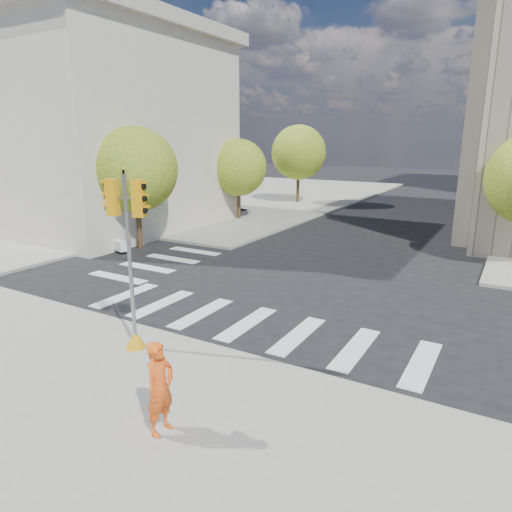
% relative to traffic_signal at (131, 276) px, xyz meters
% --- Properties ---
extents(ground, '(160.00, 160.00, 0.00)m').
position_rel_traffic_signal_xyz_m(ground, '(1.73, 5.26, -2.23)').
color(ground, black).
rests_on(ground, ground).
extents(sidewalk_far_left, '(28.00, 40.00, 0.15)m').
position_rel_traffic_signal_xyz_m(sidewalk_far_left, '(-18.27, 31.26, -2.16)').
color(sidewalk_far_left, gray).
rests_on(sidewalk_far_left, ground).
extents(classical_building, '(19.00, 15.00, 12.70)m').
position_rel_traffic_signal_xyz_m(classical_building, '(-18.27, 13.26, 4.21)').
color(classical_building, beige).
rests_on(classical_building, ground).
extents(tree_lw_near, '(4.40, 4.40, 6.41)m').
position_rel_traffic_signal_xyz_m(tree_lw_near, '(-8.77, 9.26, 1.97)').
color(tree_lw_near, '#382616').
rests_on(tree_lw_near, ground).
extents(tree_lw_mid, '(4.00, 4.00, 5.77)m').
position_rel_traffic_signal_xyz_m(tree_lw_mid, '(-8.77, 19.26, 1.53)').
color(tree_lw_mid, '#382616').
rests_on(tree_lw_mid, ground).
extents(tree_lw_far, '(4.80, 4.80, 6.95)m').
position_rel_traffic_signal_xyz_m(tree_lw_far, '(-8.77, 29.26, 2.31)').
color(tree_lw_far, '#382616').
rests_on(tree_lw_far, ground).
extents(traffic_signal, '(1.08, 0.56, 4.87)m').
position_rel_traffic_signal_xyz_m(traffic_signal, '(0.00, 0.00, 0.00)').
color(traffic_signal, orange).
rests_on(traffic_signal, sidewalk_near).
extents(photographer, '(0.47, 0.71, 1.92)m').
position_rel_traffic_signal_xyz_m(photographer, '(3.17, -2.50, -1.12)').
color(photographer, '#ED5516').
rests_on(photographer, sidewalk_near).
extents(planter_wall, '(5.79, 2.38, 0.50)m').
position_rel_traffic_signal_xyz_m(planter_wall, '(-11.27, 8.77, -1.83)').
color(planter_wall, white).
rests_on(planter_wall, sidewalk_left_near).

